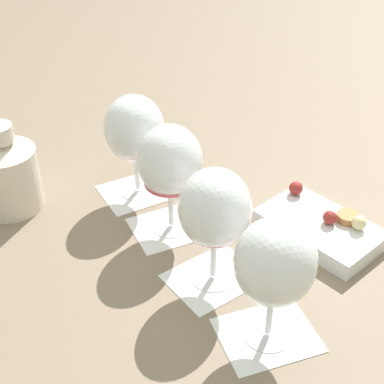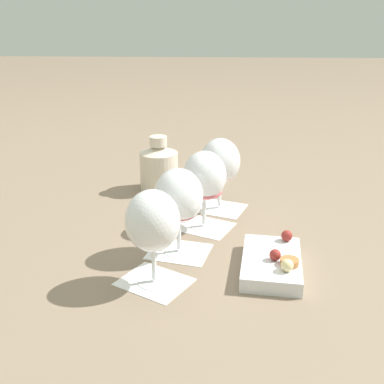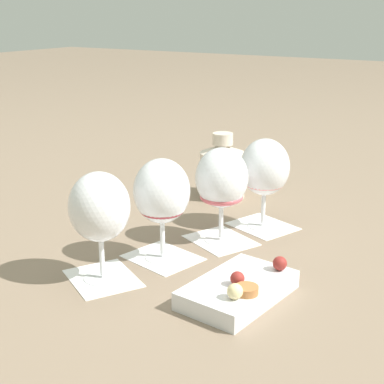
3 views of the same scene
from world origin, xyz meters
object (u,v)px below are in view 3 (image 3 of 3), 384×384
(wine_glass_1, at_px, (222,181))
(wine_glass_3, at_px, (100,211))
(wine_glass_2, at_px, (162,195))
(ceramic_vase, at_px, (222,169))
(wine_glass_0, at_px, (265,171))
(snack_dish, at_px, (239,289))

(wine_glass_1, distance_m, wine_glass_3, 0.25)
(wine_glass_3, bearing_deg, wine_glass_2, 163.16)
(wine_glass_1, distance_m, wine_glass_2, 0.13)
(wine_glass_2, distance_m, wine_glass_3, 0.12)
(wine_glass_2, height_order, ceramic_vase, wine_glass_2)
(wine_glass_0, relative_size, wine_glass_2, 1.00)
(wine_glass_3, bearing_deg, wine_glass_1, 160.98)
(wine_glass_0, height_order, wine_glass_1, same)
(wine_glass_3, bearing_deg, ceramic_vase, -174.56)
(ceramic_vase, xyz_separation_m, snack_dish, (0.42, 0.26, -0.05))
(wine_glass_0, height_order, wine_glass_3, same)
(snack_dish, bearing_deg, ceramic_vase, -148.15)
(wine_glass_0, xyz_separation_m, snack_dish, (0.29, 0.10, -0.10))
(wine_glass_0, bearing_deg, snack_dish, 18.62)
(wine_glass_1, xyz_separation_m, snack_dish, (0.18, 0.13, -0.10))
(wine_glass_0, distance_m, ceramic_vase, 0.21)
(wine_glass_3, distance_m, snack_dish, 0.24)
(wine_glass_1, bearing_deg, wine_glass_3, -19.02)
(wine_glass_3, distance_m, ceramic_vase, 0.48)
(wine_glass_3, height_order, ceramic_vase, wine_glass_3)
(wine_glass_1, bearing_deg, wine_glass_0, 162.28)
(wine_glass_0, bearing_deg, wine_glass_2, -19.51)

